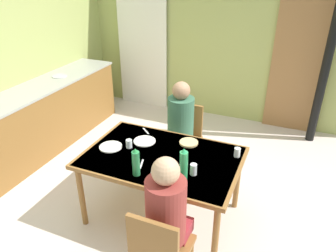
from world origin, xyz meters
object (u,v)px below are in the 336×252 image
object	(u,v)px
chair_near_diner	(159,250)
chair_far_diner	(184,136)
person_near_diner	(167,208)
person_far_diner	(180,119)
water_bottle_green_far	(136,163)
dining_table	(162,162)
water_bottle_green_near	(184,165)
kitchen_counter	(46,115)

from	to	relation	value
chair_near_diner	chair_far_diner	distance (m)	1.74
person_near_diner	person_far_diner	size ratio (longest dim) A/B	1.00
person_near_diner	person_far_diner	bearing A→B (deg)	107.27
chair_near_diner	person_far_diner	distance (m)	1.64
chair_far_diner	water_bottle_green_far	distance (m)	1.25
dining_table	water_bottle_green_far	bearing A→B (deg)	-103.03
dining_table	person_near_diner	size ratio (longest dim) A/B	1.92
person_near_diner	water_bottle_green_near	xyz separation A→B (m)	(-0.04, 0.46, 0.08)
person_near_diner	water_bottle_green_near	world-z (taller)	person_near_diner
kitchen_counter	water_bottle_green_far	distance (m)	2.31
chair_far_diner	person_near_diner	size ratio (longest dim) A/B	1.13
chair_near_diner	person_far_diner	xyz separation A→B (m)	(-0.44, 1.55, 0.28)
water_bottle_green_far	kitchen_counter	bearing A→B (deg)	151.94
chair_far_diner	water_bottle_green_far	world-z (taller)	water_bottle_green_far
kitchen_counter	dining_table	size ratio (longest dim) A/B	1.76
dining_table	chair_far_diner	xyz separation A→B (m)	(-0.09, 0.84, -0.16)
kitchen_counter	water_bottle_green_far	bearing A→B (deg)	-28.06
chair_near_diner	kitchen_counter	bearing A→B (deg)	147.47
dining_table	water_bottle_green_near	bearing A→B (deg)	-38.63
water_bottle_green_far	chair_far_diner	bearing A→B (deg)	90.20
chair_near_diner	water_bottle_green_near	distance (m)	0.70
kitchen_counter	dining_table	distance (m)	2.22
kitchen_counter	person_far_diner	xyz separation A→B (m)	(2.00, -0.01, 0.33)
chair_near_diner	person_near_diner	bearing A→B (deg)	90.00
chair_far_diner	person_far_diner	world-z (taller)	person_far_diner
dining_table	person_far_diner	bearing A→B (deg)	96.97
chair_far_diner	water_bottle_green_near	size ratio (longest dim) A/B	2.93
chair_near_diner	person_near_diner	xyz separation A→B (m)	(-0.00, 0.14, 0.28)
water_bottle_green_far	dining_table	bearing A→B (deg)	76.97
person_far_diner	water_bottle_green_near	bearing A→B (deg)	112.60
chair_far_diner	person_far_diner	xyz separation A→B (m)	(0.00, -0.14, 0.28)
chair_far_diner	water_bottle_green_near	xyz separation A→B (m)	(0.40, -1.09, 0.37)
water_bottle_green_near	chair_far_diner	bearing A→B (deg)	110.01
dining_table	water_bottle_green_far	xyz separation A→B (m)	(-0.08, -0.36, 0.19)
water_bottle_green_near	water_bottle_green_far	distance (m)	0.41
kitchen_counter	chair_near_diner	bearing A→B (deg)	-32.53
dining_table	water_bottle_green_far	distance (m)	0.41
chair_near_diner	person_far_diner	world-z (taller)	person_far_diner
chair_far_diner	person_near_diner	distance (m)	1.64
dining_table	chair_near_diner	bearing A→B (deg)	-67.28
person_near_diner	kitchen_counter	bearing A→B (deg)	149.80
person_near_diner	water_bottle_green_near	bearing A→B (deg)	95.21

